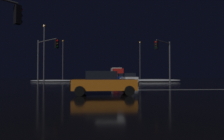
{
  "coord_description": "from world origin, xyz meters",
  "views": [
    {
      "loc": [
        -1.06,
        -16.23,
        1.34
      ],
      "look_at": [
        1.09,
        11.97,
        2.04
      ],
      "focal_mm": 30.19,
      "sensor_mm": 36.0,
      "label": 1
    }
  ],
  "objects_px": {
    "sedan_orange_crossing": "(104,83)",
    "streetlamp_right_far": "(140,58)",
    "streetlamp_left_far": "(63,57)",
    "box_truck": "(117,73)",
    "traffic_signal_nw": "(46,53)",
    "sedan_black": "(121,77)",
    "traffic_signal_ne": "(164,54)",
    "streetlamp_left_near": "(44,49)",
    "sedan_white": "(129,78)",
    "sedan_blue": "(123,78)"
  },
  "relations": [
    {
      "from": "sedan_white",
      "to": "sedan_black",
      "type": "relative_size",
      "value": 1.0
    },
    {
      "from": "box_truck",
      "to": "sedan_black",
      "type": "bearing_deg",
      "value": -88.47
    },
    {
      "from": "box_truck",
      "to": "traffic_signal_nw",
      "type": "relative_size",
      "value": 1.42
    },
    {
      "from": "streetlamp_left_far",
      "to": "sedan_white",
      "type": "bearing_deg",
      "value": -55.65
    },
    {
      "from": "sedan_orange_crossing",
      "to": "streetlamp_left_near",
      "type": "height_order",
      "value": "streetlamp_left_near"
    },
    {
      "from": "sedan_orange_crossing",
      "to": "traffic_signal_ne",
      "type": "height_order",
      "value": "traffic_signal_ne"
    },
    {
      "from": "sedan_orange_crossing",
      "to": "streetlamp_left_far",
      "type": "relative_size",
      "value": 0.44
    },
    {
      "from": "sedan_black",
      "to": "traffic_signal_ne",
      "type": "height_order",
      "value": "traffic_signal_ne"
    },
    {
      "from": "streetlamp_right_far",
      "to": "streetlamp_left_near",
      "type": "xyz_separation_m",
      "value": [
        -18.94,
        -16.0,
        -0.22
      ]
    },
    {
      "from": "sedan_black",
      "to": "box_truck",
      "type": "height_order",
      "value": "box_truck"
    },
    {
      "from": "sedan_orange_crossing",
      "to": "sedan_black",
      "type": "bearing_deg",
      "value": 80.4
    },
    {
      "from": "sedan_black",
      "to": "sedan_white",
      "type": "bearing_deg",
      "value": -91.75
    },
    {
      "from": "sedan_white",
      "to": "sedan_orange_crossing",
      "type": "distance_m",
      "value": 15.12
    },
    {
      "from": "traffic_signal_ne",
      "to": "streetlamp_right_far",
      "type": "bearing_deg",
      "value": 85.17
    },
    {
      "from": "sedan_orange_crossing",
      "to": "streetlamp_right_far",
      "type": "relative_size",
      "value": 0.45
    },
    {
      "from": "sedan_blue",
      "to": "box_truck",
      "type": "xyz_separation_m",
      "value": [
        0.33,
        14.38,
        0.91
      ]
    },
    {
      "from": "box_truck",
      "to": "streetlamp_left_near",
      "type": "xyz_separation_m",
      "value": [
        -13.18,
        -17.28,
        3.6
      ]
    },
    {
      "from": "sedan_white",
      "to": "traffic_signal_ne",
      "type": "distance_m",
      "value": 6.17
    },
    {
      "from": "streetlamp_right_far",
      "to": "sedan_black",
      "type": "bearing_deg",
      "value": -130.54
    },
    {
      "from": "box_truck",
      "to": "traffic_signal_nw",
      "type": "distance_m",
      "value": 26.39
    },
    {
      "from": "sedan_blue",
      "to": "streetlamp_right_far",
      "type": "xyz_separation_m",
      "value": [
        6.08,
        13.09,
        4.72
      ]
    },
    {
      "from": "sedan_orange_crossing",
      "to": "traffic_signal_ne",
      "type": "xyz_separation_m",
      "value": [
        8.23,
        11.16,
        3.24
      ]
    },
    {
      "from": "traffic_signal_nw",
      "to": "traffic_signal_ne",
      "type": "bearing_deg",
      "value": 0.49
    },
    {
      "from": "traffic_signal_nw",
      "to": "streetlamp_left_near",
      "type": "xyz_separation_m",
      "value": [
        -2.02,
        6.52,
        1.27
      ]
    },
    {
      "from": "sedan_white",
      "to": "sedan_orange_crossing",
      "type": "bearing_deg",
      "value": -106.11
    },
    {
      "from": "sedan_blue",
      "to": "streetlamp_left_near",
      "type": "xyz_separation_m",
      "value": [
        -12.86,
        -2.91,
        4.51
      ]
    },
    {
      "from": "sedan_black",
      "to": "streetlamp_left_far",
      "type": "bearing_deg",
      "value": 154.15
    },
    {
      "from": "streetlamp_left_near",
      "to": "streetlamp_left_far",
      "type": "bearing_deg",
      "value": 90.0
    },
    {
      "from": "traffic_signal_ne",
      "to": "streetlamp_left_near",
      "type": "height_order",
      "value": "streetlamp_left_near"
    },
    {
      "from": "box_truck",
      "to": "traffic_signal_ne",
      "type": "height_order",
      "value": "traffic_signal_ne"
    },
    {
      "from": "sedan_black",
      "to": "traffic_signal_nw",
      "type": "bearing_deg",
      "value": -125.33
    },
    {
      "from": "traffic_signal_ne",
      "to": "streetlamp_right_far",
      "type": "xyz_separation_m",
      "value": [
        1.89,
        22.39,
        1.48
      ]
    },
    {
      "from": "sedan_black",
      "to": "streetlamp_right_far",
      "type": "xyz_separation_m",
      "value": [
        5.55,
        6.49,
        4.72
      ]
    },
    {
      "from": "traffic_signal_ne",
      "to": "streetlamp_right_far",
      "type": "height_order",
      "value": "streetlamp_right_far"
    },
    {
      "from": "box_truck",
      "to": "streetlamp_left_far",
      "type": "xyz_separation_m",
      "value": [
        -13.18,
        -1.28,
        3.86
      ]
    },
    {
      "from": "sedan_white",
      "to": "streetlamp_right_far",
      "type": "bearing_deg",
      "value": 72.69
    },
    {
      "from": "streetlamp_left_far",
      "to": "traffic_signal_nw",
      "type": "bearing_deg",
      "value": -84.87
    },
    {
      "from": "traffic_signal_ne",
      "to": "streetlamp_left_far",
      "type": "bearing_deg",
      "value": 127.28
    },
    {
      "from": "traffic_signal_nw",
      "to": "streetlamp_left_near",
      "type": "distance_m",
      "value": 6.95
    },
    {
      "from": "sedan_blue",
      "to": "traffic_signal_nw",
      "type": "height_order",
      "value": "traffic_signal_nw"
    },
    {
      "from": "sedan_blue",
      "to": "streetlamp_right_far",
      "type": "relative_size",
      "value": 0.45
    },
    {
      "from": "sedan_white",
      "to": "sedan_blue",
      "type": "xyz_separation_m",
      "value": [
        -0.15,
        5.94,
        0.0
      ]
    },
    {
      "from": "sedan_white",
      "to": "traffic_signal_nw",
      "type": "distance_m",
      "value": 11.97
    },
    {
      "from": "streetlamp_left_far",
      "to": "sedan_orange_crossing",
      "type": "bearing_deg",
      "value": -75.29
    },
    {
      "from": "box_truck",
      "to": "traffic_signal_nw",
      "type": "bearing_deg",
      "value": -115.12
    },
    {
      "from": "sedan_white",
      "to": "traffic_signal_ne",
      "type": "bearing_deg",
      "value": -39.8
    },
    {
      "from": "sedan_black",
      "to": "streetlamp_right_far",
      "type": "bearing_deg",
      "value": 49.46
    },
    {
      "from": "sedan_orange_crossing",
      "to": "streetlamp_right_far",
      "type": "xyz_separation_m",
      "value": [
        10.13,
        33.56,
        4.72
      ]
    },
    {
      "from": "sedan_blue",
      "to": "sedan_black",
      "type": "distance_m",
      "value": 6.63
    },
    {
      "from": "streetlamp_left_far",
      "to": "streetlamp_left_near",
      "type": "xyz_separation_m",
      "value": [
        0.0,
        -16.0,
        -0.26
      ]
    }
  ]
}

